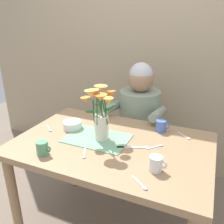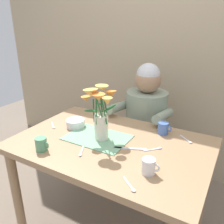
{
  "view_description": "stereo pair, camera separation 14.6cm",
  "coord_description": "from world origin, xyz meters",
  "px_view_note": "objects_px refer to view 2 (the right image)",
  "views": [
    {
      "loc": [
        0.52,
        -1.19,
        1.46
      ],
      "look_at": [
        -0.02,
        0.05,
        0.92
      ],
      "focal_mm": 37.95,
      "sensor_mm": 36.0,
      "label": 1
    },
    {
      "loc": [
        0.65,
        -1.13,
        1.46
      ],
      "look_at": [
        -0.02,
        0.05,
        0.92
      ],
      "focal_mm": 37.95,
      "sensor_mm": 36.0,
      "label": 2
    }
  ],
  "objects_px": {
    "ceramic_bowl": "(75,123)",
    "ceramic_mug": "(41,144)",
    "tea_cup": "(149,166)",
    "dinner_knife": "(130,148)",
    "seated_person": "(145,130)",
    "flower_vase": "(100,111)",
    "coffee_cup": "(163,128)"
  },
  "relations": [
    {
      "from": "flower_vase",
      "to": "coffee_cup",
      "type": "xyz_separation_m",
      "value": [
        0.32,
        0.27,
        -0.16
      ]
    },
    {
      "from": "dinner_knife",
      "to": "coffee_cup",
      "type": "xyz_separation_m",
      "value": [
        0.1,
        0.29,
        0.04
      ]
    },
    {
      "from": "ceramic_mug",
      "to": "seated_person",
      "type": "bearing_deg",
      "value": 72.47
    },
    {
      "from": "seated_person",
      "to": "ceramic_mug",
      "type": "distance_m",
      "value": 0.97
    },
    {
      "from": "coffee_cup",
      "to": "ceramic_mug",
      "type": "xyz_separation_m",
      "value": [
        -0.55,
        -0.56,
        0.0
      ]
    },
    {
      "from": "ceramic_mug",
      "to": "dinner_knife",
      "type": "bearing_deg",
      "value": 31.39
    },
    {
      "from": "tea_cup",
      "to": "seated_person",
      "type": "bearing_deg",
      "value": 112.91
    },
    {
      "from": "flower_vase",
      "to": "coffee_cup",
      "type": "relative_size",
      "value": 3.76
    },
    {
      "from": "seated_person",
      "to": "ceramic_bowl",
      "type": "bearing_deg",
      "value": -122.18
    },
    {
      "from": "coffee_cup",
      "to": "ceramic_mug",
      "type": "bearing_deg",
      "value": -134.39
    },
    {
      "from": "ceramic_bowl",
      "to": "flower_vase",
      "type": "bearing_deg",
      "value": -15.08
    },
    {
      "from": "dinner_knife",
      "to": "tea_cup",
      "type": "distance_m",
      "value": 0.25
    },
    {
      "from": "ceramic_bowl",
      "to": "ceramic_mug",
      "type": "xyz_separation_m",
      "value": [
        0.03,
        -0.35,
        0.01
      ]
    },
    {
      "from": "flower_vase",
      "to": "ceramic_bowl",
      "type": "relative_size",
      "value": 2.57
    },
    {
      "from": "coffee_cup",
      "to": "ceramic_mug",
      "type": "distance_m",
      "value": 0.78
    },
    {
      "from": "ceramic_bowl",
      "to": "dinner_knife",
      "type": "height_order",
      "value": "ceramic_bowl"
    },
    {
      "from": "flower_vase",
      "to": "seated_person",
      "type": "bearing_deg",
      "value": 84.65
    },
    {
      "from": "ceramic_bowl",
      "to": "seated_person",
      "type": "bearing_deg",
      "value": 60.09
    },
    {
      "from": "tea_cup",
      "to": "dinner_knife",
      "type": "bearing_deg",
      "value": 137.07
    },
    {
      "from": "ceramic_bowl",
      "to": "ceramic_mug",
      "type": "height_order",
      "value": "ceramic_mug"
    },
    {
      "from": "tea_cup",
      "to": "ceramic_mug",
      "type": "bearing_deg",
      "value": -170.65
    },
    {
      "from": "seated_person",
      "to": "ceramic_mug",
      "type": "relative_size",
      "value": 12.2
    },
    {
      "from": "coffee_cup",
      "to": "ceramic_mug",
      "type": "height_order",
      "value": "same"
    },
    {
      "from": "ceramic_mug",
      "to": "tea_cup",
      "type": "distance_m",
      "value": 0.63
    },
    {
      "from": "coffee_cup",
      "to": "tea_cup",
      "type": "relative_size",
      "value": 1.0
    },
    {
      "from": "flower_vase",
      "to": "coffee_cup",
      "type": "height_order",
      "value": "flower_vase"
    },
    {
      "from": "flower_vase",
      "to": "dinner_knife",
      "type": "height_order",
      "value": "flower_vase"
    },
    {
      "from": "dinner_knife",
      "to": "tea_cup",
      "type": "relative_size",
      "value": 2.04
    },
    {
      "from": "flower_vase",
      "to": "dinner_knife",
      "type": "bearing_deg",
      "value": -3.99
    },
    {
      "from": "tea_cup",
      "to": "coffee_cup",
      "type": "bearing_deg",
      "value": 99.66
    },
    {
      "from": "seated_person",
      "to": "coffee_cup",
      "type": "height_order",
      "value": "seated_person"
    },
    {
      "from": "seated_person",
      "to": "dinner_knife",
      "type": "xyz_separation_m",
      "value": [
        0.16,
        -0.63,
        0.18
      ]
    }
  ]
}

